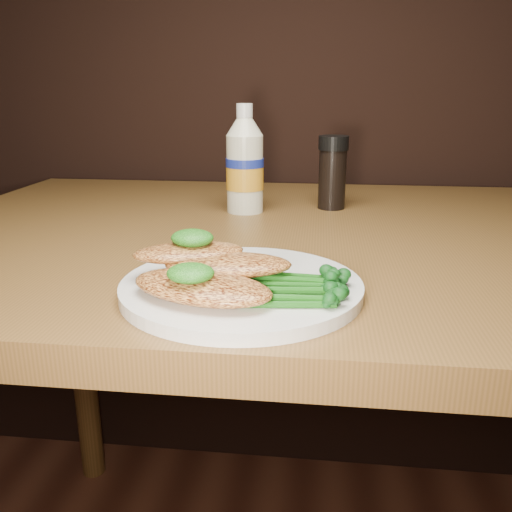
# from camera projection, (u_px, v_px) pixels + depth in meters

# --- Properties ---
(dining_table) EXTENTS (1.20, 0.80, 0.75)m
(dining_table) POSITION_uv_depth(u_px,v_px,m) (301.00, 445.00, 0.91)
(dining_table) COLOR #553A19
(dining_table) RESTS_ON floor
(plate) EXTENTS (0.24, 0.24, 0.01)m
(plate) POSITION_uv_depth(u_px,v_px,m) (242.00, 287.00, 0.55)
(plate) COLOR silver
(plate) RESTS_ON dining_table
(chicken_front) EXTENTS (0.16, 0.11, 0.02)m
(chicken_front) POSITION_uv_depth(u_px,v_px,m) (202.00, 287.00, 0.50)
(chicken_front) COLOR #CF8941
(chicken_front) RESTS_ON plate
(chicken_mid) EXTENTS (0.13, 0.07, 0.02)m
(chicken_mid) POSITION_uv_depth(u_px,v_px,m) (228.00, 265.00, 0.54)
(chicken_mid) COLOR #CF8941
(chicken_mid) RESTS_ON plate
(chicken_back) EXTENTS (0.13, 0.09, 0.02)m
(chicken_back) POSITION_uv_depth(u_px,v_px,m) (189.00, 252.00, 0.55)
(chicken_back) COLOR #CF8941
(chicken_back) RESTS_ON plate
(pesto_front) EXTENTS (0.04, 0.04, 0.02)m
(pesto_front) POSITION_uv_depth(u_px,v_px,m) (191.00, 273.00, 0.49)
(pesto_front) COLOR #073307
(pesto_front) RESTS_ON chicken_front
(pesto_back) EXTENTS (0.05, 0.05, 0.02)m
(pesto_back) POSITION_uv_depth(u_px,v_px,m) (192.00, 238.00, 0.55)
(pesto_back) COLOR #073307
(pesto_back) RESTS_ON chicken_back
(broccolini_bundle) EXTENTS (0.12, 0.10, 0.02)m
(broccolini_bundle) POSITION_uv_depth(u_px,v_px,m) (288.00, 285.00, 0.51)
(broccolini_bundle) COLOR #165111
(broccolini_bundle) RESTS_ON plate
(mayo_bottle) EXTENTS (0.08, 0.08, 0.18)m
(mayo_bottle) POSITION_uv_depth(u_px,v_px,m) (245.00, 159.00, 0.88)
(mayo_bottle) COLOR beige
(mayo_bottle) RESTS_ON dining_table
(pepper_grinder) EXTENTS (0.06, 0.06, 0.12)m
(pepper_grinder) POSITION_uv_depth(u_px,v_px,m) (332.00, 173.00, 0.92)
(pepper_grinder) COLOR black
(pepper_grinder) RESTS_ON dining_table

